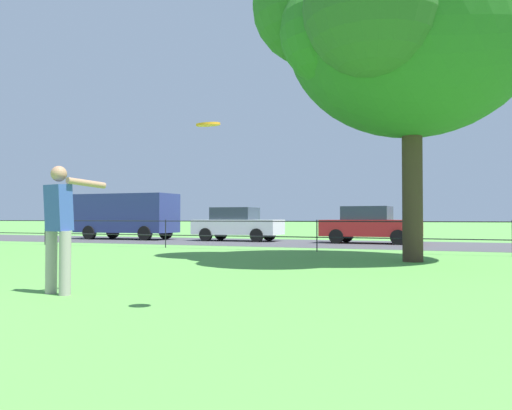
{
  "coord_description": "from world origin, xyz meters",
  "views": [
    {
      "loc": [
        7.51,
        -1.77,
        1.06
      ],
      "look_at": [
        2.89,
        9.26,
        1.35
      ],
      "focal_mm": 37.47,
      "sensor_mm": 36.0,
      "label": 1
    }
  ],
  "objects_px": {
    "person_thrower": "(59,225)",
    "car_red_left": "(370,225)",
    "car_white_center": "(237,224)",
    "tree_small_lawn": "(392,27)",
    "panel_van_far_right": "(127,214)",
    "frisbee": "(208,124)"
  },
  "relations": [
    {
      "from": "person_thrower",
      "to": "car_red_left",
      "type": "height_order",
      "value": "person_thrower"
    },
    {
      "from": "car_red_left",
      "to": "car_white_center",
      "type": "bearing_deg",
      "value": 179.51
    },
    {
      "from": "tree_small_lawn",
      "to": "panel_van_far_right",
      "type": "xyz_separation_m",
      "value": [
        -14.29,
        8.96,
        -4.41
      ]
    },
    {
      "from": "frisbee",
      "to": "panel_van_far_right",
      "type": "relative_size",
      "value": 0.07
    },
    {
      "from": "tree_small_lawn",
      "to": "frisbee",
      "type": "distance_m",
      "value": 8.63
    },
    {
      "from": "frisbee",
      "to": "tree_small_lawn",
      "type": "bearing_deg",
      "value": 83.52
    },
    {
      "from": "panel_van_far_right",
      "to": "tree_small_lawn",
      "type": "bearing_deg",
      "value": -32.07
    },
    {
      "from": "panel_van_far_right",
      "to": "car_white_center",
      "type": "height_order",
      "value": "panel_van_far_right"
    },
    {
      "from": "panel_van_far_right",
      "to": "car_red_left",
      "type": "relative_size",
      "value": 1.25
    },
    {
      "from": "frisbee",
      "to": "panel_van_far_right",
      "type": "height_order",
      "value": "panel_van_far_right"
    },
    {
      "from": "person_thrower",
      "to": "car_red_left",
      "type": "distance_m",
      "value": 16.51
    },
    {
      "from": "car_white_center",
      "to": "car_red_left",
      "type": "distance_m",
      "value": 6.09
    },
    {
      "from": "car_white_center",
      "to": "car_red_left",
      "type": "bearing_deg",
      "value": -0.49
    },
    {
      "from": "tree_small_lawn",
      "to": "car_white_center",
      "type": "bearing_deg",
      "value": 132.14
    },
    {
      "from": "tree_small_lawn",
      "to": "panel_van_far_right",
      "type": "relative_size",
      "value": 1.64
    },
    {
      "from": "frisbee",
      "to": "panel_van_far_right",
      "type": "xyz_separation_m",
      "value": [
        -13.41,
        16.76,
        -0.83
      ]
    },
    {
      "from": "person_thrower",
      "to": "panel_van_far_right",
      "type": "relative_size",
      "value": 0.35
    },
    {
      "from": "tree_small_lawn",
      "to": "car_red_left",
      "type": "height_order",
      "value": "tree_small_lawn"
    },
    {
      "from": "car_red_left",
      "to": "person_thrower",
      "type": "bearing_deg",
      "value": -94.21
    },
    {
      "from": "person_thrower",
      "to": "car_white_center",
      "type": "xyz_separation_m",
      "value": [
        -4.87,
        16.52,
        -0.19
      ]
    },
    {
      "from": "frisbee",
      "to": "car_red_left",
      "type": "height_order",
      "value": "frisbee"
    },
    {
      "from": "person_thrower",
      "to": "frisbee",
      "type": "height_order",
      "value": "frisbee"
    }
  ]
}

